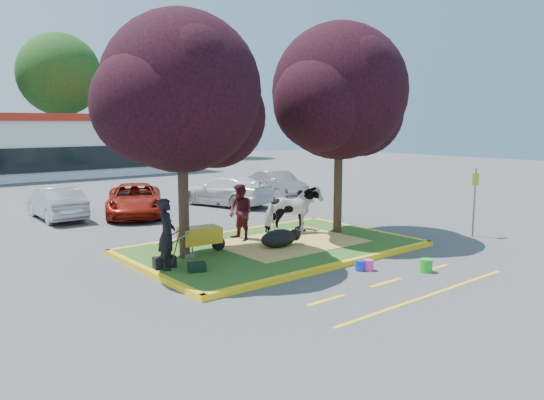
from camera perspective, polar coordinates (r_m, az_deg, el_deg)
ground at (r=15.88m, az=0.23°, el=-5.42°), size 90.00×90.00×0.00m
median_island at (r=15.86m, az=0.23°, el=-5.15°), size 8.00×5.00×0.15m
curb_near at (r=14.02m, az=6.98°, el=-7.01°), size 8.30×0.16×0.15m
curb_far at (r=17.88m, az=-5.04°, el=-3.65°), size 8.30×0.16×0.15m
curb_left at (r=13.72m, az=-13.18°, el=-7.52°), size 0.16×5.30×0.15m
curb_right at (r=18.65m, az=9.98°, el=-3.24°), size 0.16×5.30×0.15m
straw_bedding at (r=16.22m, az=1.87°, el=-4.57°), size 4.20×3.00×0.01m
tree_purple_left at (r=14.17m, az=-9.64°, el=10.60°), size 5.06×4.20×6.51m
tree_purple_right at (r=17.57m, az=7.37°, el=10.83°), size 5.30×4.40×6.82m
fire_lane_stripe_a at (r=11.59m, az=5.86°, el=-10.67°), size 1.10×0.12×0.01m
fire_lane_stripe_b at (r=13.02m, az=12.18°, el=-8.68°), size 1.10×0.12×0.01m
fire_lane_stripe_c at (r=14.58m, az=17.14°, el=-7.02°), size 1.10×0.12×0.01m
fire_lane_long at (r=12.35m, az=16.58°, el=-9.78°), size 6.00×0.10×0.01m
retail_building at (r=41.64m, az=-22.79°, el=5.55°), size 20.40×8.40×4.40m
treeline at (r=50.90m, az=-27.15°, el=11.86°), size 46.58×7.80×14.63m
cow at (r=17.23m, az=2.24°, el=-1.16°), size 2.00×1.24×1.57m
calf at (r=15.55m, az=0.74°, el=-4.15°), size 1.22×0.70×0.52m
handler at (r=13.38m, az=-11.25°, el=-3.61°), size 0.71×0.78×1.78m
visitor_a at (r=16.40m, az=-3.39°, el=-1.33°), size 0.78×0.94×1.75m
visitor_b at (r=18.08m, az=3.06°, el=-1.05°), size 0.53×0.86×1.36m
wheelbarrow at (r=14.85m, az=-7.72°, el=-3.81°), size 2.00×0.80×0.75m
gear_bag_dark at (r=13.70m, az=-11.49°, el=-6.56°), size 0.59×0.39×0.28m
gear_bag_green at (r=13.20m, az=-8.09°, el=-7.16°), size 0.48×0.39×0.22m
sign_post at (r=18.76m, az=20.97°, el=0.49°), size 0.32×0.08×2.29m
bucket_green at (r=14.12m, az=16.25°, el=-6.79°), size 0.33×0.33×0.34m
bucket_pink at (r=13.94m, az=10.33°, el=-6.90°), size 0.35×0.35×0.28m
bucket_blue at (r=13.88m, az=9.46°, el=-6.96°), size 0.32×0.32×0.27m
car_silver at (r=22.50m, az=-22.21°, el=-0.29°), size 1.47×3.97×1.30m
car_red at (r=22.33m, az=-14.53°, el=0.01°), size 3.93×5.16×1.30m
car_white at (r=24.41m, az=-5.12°, el=1.00°), size 3.20×5.05×1.36m
car_grey at (r=26.92m, az=0.58°, el=1.67°), size 2.05×4.21×1.33m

